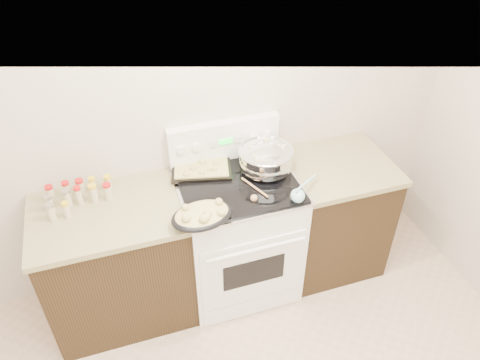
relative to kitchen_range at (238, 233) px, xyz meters
name	(u,v)px	position (x,y,z in m)	size (l,w,h in m)	color
room_shell	(272,285)	(-0.35, -1.42, 1.21)	(4.10, 3.60, 2.75)	beige
counter_left	(118,263)	(-0.83, 0.01, -0.03)	(0.93, 0.67, 0.92)	black
counter_right	(331,214)	(0.73, 0.01, -0.03)	(0.73, 0.67, 0.92)	black
kitchen_range	(238,233)	(0.00, 0.00, 0.00)	(0.78, 0.73, 1.22)	white
mixing_bowl	(266,160)	(0.21, 0.06, 0.54)	(0.40, 0.40, 0.21)	silver
roasting_pan	(202,215)	(-0.31, -0.29, 0.50)	(0.39, 0.29, 0.11)	black
baking_sheet	(201,168)	(-0.19, 0.20, 0.47)	(0.44, 0.35, 0.06)	black
wooden_spoon	(254,194)	(0.06, -0.16, 0.46)	(0.12, 0.24, 0.04)	tan
blue_ladle	(299,194)	(0.30, -0.28, 0.49)	(0.25, 0.21, 0.11)	#95D1DE
spice_jars	(76,195)	(-0.98, 0.14, 0.49)	(0.40, 0.24, 0.13)	#BFB28C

